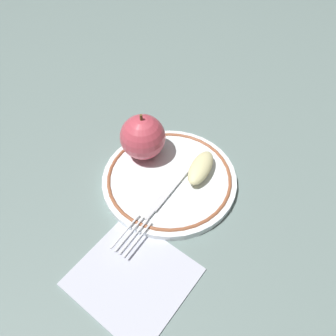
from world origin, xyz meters
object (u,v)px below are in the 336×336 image
plate (168,178)px  napkin_folded (133,276)px  apple_slice_front (201,168)px  fork (158,203)px  apple_red_whole (143,137)px

plate → napkin_folded: 0.18m
plate → apple_slice_front: 0.06m
napkin_folded → fork: bearing=174.4°
apple_slice_front → napkin_folded: size_ratio=0.52×
apple_slice_front → fork: (0.08, -0.06, -0.01)m
plate → fork: bearing=-4.2°
apple_slice_front → fork: 0.10m
plate → fork: (0.06, -0.00, 0.01)m
apple_slice_front → fork: bearing=-22.1°
plate → napkin_folded: size_ratio=1.51×
apple_red_whole → napkin_folded: 0.23m
apple_slice_front → napkin_folded: bearing=-5.1°
apple_red_whole → napkin_folded: apple_red_whole is taller
plate → apple_red_whole: apple_red_whole is taller
plate → apple_red_whole: (-0.04, -0.05, 0.05)m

